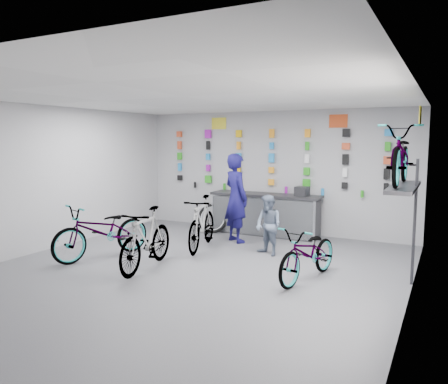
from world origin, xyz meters
The scene contains 20 objects.
floor centered at (0.00, 0.00, 0.00)m, with size 8.00×8.00×0.00m, color #4E4E53.
ceiling centered at (0.00, 0.00, 3.00)m, with size 8.00×8.00×0.00m, color white.
wall_back centered at (0.00, 4.00, 1.50)m, with size 7.00×7.00×0.00m, color #B1B1B4.
wall_left centered at (-3.50, 0.00, 1.50)m, with size 8.00×8.00×0.00m, color #B1B1B4.
wall_right centered at (3.50, 0.00, 1.50)m, with size 8.00×8.00×0.00m, color #B1B1B4.
counter centered at (0.00, 3.54, 0.49)m, with size 2.70×0.66×1.00m.
merch_wall centered at (0.06, 3.93, 1.81)m, with size 5.56×0.08×1.56m.
wall_bracket centered at (3.33, 1.20, 1.46)m, with size 0.39×1.90×2.00m.
sign_left centered at (-1.50, 3.98, 2.72)m, with size 0.42×0.02×0.30m, color yellow.
sign_right centered at (1.60, 3.98, 2.72)m, with size 0.42×0.02×0.30m, color #D54A1E.
sign_side centered at (3.48, 1.20, 2.65)m, with size 0.02×0.40×0.30m, color yellow.
bike_left centered at (-2.00, 0.11, 0.54)m, with size 0.71×2.05×1.07m, color gray.
bike_center centered at (-0.78, -0.10, 0.55)m, with size 0.51×1.82×1.09m, color gray.
bike_right centered at (1.95, 0.63, 0.46)m, with size 0.61×1.74×0.91m, color gray.
bike_service centered at (-0.64, 1.61, 0.56)m, with size 0.52×1.86×1.12m, color gray.
bike_wall centered at (3.25, 1.20, 2.05)m, with size 0.63×1.80×0.95m, color gray.
clerk centered at (-0.30, 2.55, 1.00)m, with size 0.73×0.48×1.99m, color #120E4B.
customer centered at (0.78, 1.80, 0.60)m, with size 0.59×0.46×1.21m, color slate.
spare_wheel centered at (-1.25, 3.17, 0.35)m, with size 0.81×0.57×0.73m.
register centered at (0.91, 3.55, 1.11)m, with size 0.28×0.30×0.22m, color black.
Camera 1 is at (3.93, -6.19, 2.29)m, focal length 35.00 mm.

